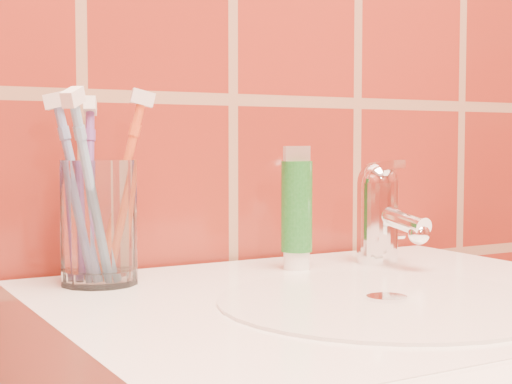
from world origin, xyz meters
TOP-DOWN VIEW (x-y plane):
  - glass_tumbler at (-0.19, 1.12)m, footprint 0.09×0.09m
  - toothpaste_tube at (0.03, 1.10)m, footprint 0.04×0.03m
  - faucet at (0.14, 1.09)m, footprint 0.05×0.11m
  - toothbrush_0 at (-0.21, 1.12)m, footprint 0.10×0.09m
  - toothbrush_1 at (-0.19, 1.15)m, footprint 0.09×0.14m
  - toothbrush_2 at (-0.17, 1.13)m, footprint 0.10×0.09m
  - toothbrush_3 at (-0.21, 1.09)m, footprint 0.14×0.14m

SIDE VIEW (x-z plane):
  - glass_tumbler at x=-0.19m, z-range 0.85..0.97m
  - faucet at x=0.14m, z-range 0.85..0.97m
  - toothpaste_tube at x=0.03m, z-range 0.85..0.98m
  - toothbrush_1 at x=-0.19m, z-range 0.84..1.05m
  - toothbrush_0 at x=-0.21m, z-range 0.84..1.04m
  - toothbrush_3 at x=-0.21m, z-range 0.84..1.05m
  - toothbrush_2 at x=-0.17m, z-range 0.84..1.05m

